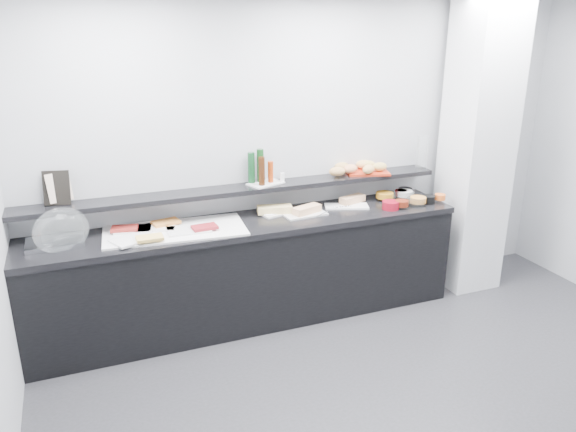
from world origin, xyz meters
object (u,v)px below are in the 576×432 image
object	(u,v)px
bread_tray	(367,172)
carafe	(422,153)
framed_print	(57,188)
sandwich_plate_mid	(305,215)
condiment_tray	(266,183)
cloche_base	(55,243)

from	to	relation	value
bread_tray	carafe	size ratio (longest dim) A/B	1.25
bread_tray	framed_print	bearing A→B (deg)	-164.73
sandwich_plate_mid	condiment_tray	bearing A→B (deg)	138.88
sandwich_plate_mid	bread_tray	world-z (taller)	bread_tray
cloche_base	bread_tray	bearing A→B (deg)	3.26
cloche_base	condiment_tray	size ratio (longest dim) A/B	1.39
framed_print	carafe	xyz separation A→B (m)	(3.17, -0.07, 0.02)
carafe	sandwich_plate_mid	bearing A→B (deg)	-171.56
cloche_base	condiment_tray	xyz separation A→B (m)	(1.69, 0.15, 0.24)
sandwich_plate_mid	condiment_tray	distance (m)	0.43
sandwich_plate_mid	bread_tray	distance (m)	0.78
cloche_base	carafe	size ratio (longest dim) A/B	1.35
framed_print	condiment_tray	size ratio (longest dim) A/B	0.90
sandwich_plate_mid	bread_tray	bearing A→B (deg)	13.03
bread_tray	cloche_base	bearing A→B (deg)	-160.49
cloche_base	sandwich_plate_mid	xyz separation A→B (m)	(1.97, -0.06, -0.01)
cloche_base	bread_tray	distance (m)	2.69
cloche_base	framed_print	xyz separation A→B (m)	(0.05, 0.20, 0.36)
condiment_tray	carafe	distance (m)	1.54
condiment_tray	carafe	bearing A→B (deg)	-21.66
framed_print	condiment_tray	distance (m)	1.64
framed_print	bread_tray	world-z (taller)	framed_print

